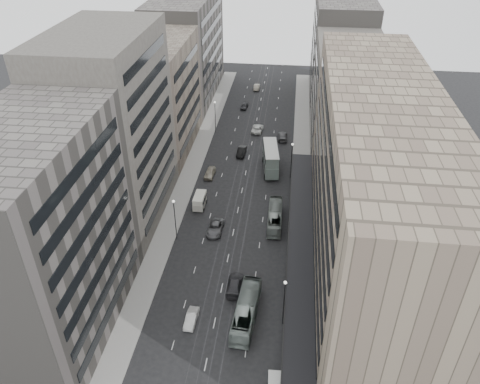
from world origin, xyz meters
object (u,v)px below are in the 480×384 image
at_px(sedan_2, 215,228).
at_px(double_decker, 271,158).
at_px(panel_van, 200,201).
at_px(bus_near, 246,310).
at_px(sedan_1, 191,318).
at_px(bus_far, 275,217).

bearing_deg(sedan_2, double_decker, 71.90).
bearing_deg(sedan_2, panel_van, 122.49).
height_order(bus_near, sedan_2, bus_near).
bearing_deg(panel_van, double_decker, 51.44).
height_order(bus_near, sedan_1, bus_near).
relative_size(bus_far, sedan_1, 2.52).
distance_m(double_decker, sedan_2, 24.50).
bearing_deg(sedan_2, sedan_1, -87.72).
relative_size(panel_van, sedan_2, 0.80).
bearing_deg(bus_far, bus_near, 82.15).
relative_size(panel_van, sedan_1, 1.05).
relative_size(bus_far, double_decker, 1.01).
height_order(bus_far, sedan_1, bus_far).
bearing_deg(sedan_1, bus_far, 69.58).
relative_size(bus_far, panel_van, 2.40).
xyz_separation_m(bus_near, sedan_1, (-7.73, -1.56, -0.94)).
bearing_deg(sedan_1, double_decker, 81.68).
distance_m(bus_far, panel_van, 15.15).
height_order(panel_van, sedan_1, panel_van).
distance_m(bus_far, sedan_2, 11.23).
distance_m(panel_van, sedan_2, 8.37).
relative_size(bus_near, sedan_1, 2.80).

